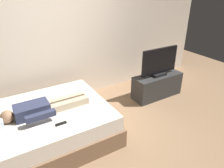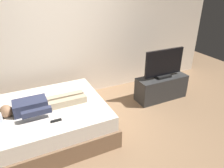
# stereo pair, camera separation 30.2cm
# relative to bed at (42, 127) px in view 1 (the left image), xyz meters

# --- Properties ---
(ground_plane) EXTENTS (10.00, 10.00, 0.00)m
(ground_plane) POSITION_rel_bed_xyz_m (0.76, -0.42, -0.26)
(ground_plane) COLOR #8C6B4C
(back_wall) EXTENTS (6.40, 0.10, 2.80)m
(back_wall) POSITION_rel_bed_xyz_m (1.16, 1.19, 1.14)
(back_wall) COLOR beige
(back_wall) RESTS_ON ground
(bed) EXTENTS (2.09, 1.56, 0.54)m
(bed) POSITION_rel_bed_xyz_m (0.00, 0.00, 0.00)
(bed) COLOR brown
(bed) RESTS_ON ground
(person) EXTENTS (1.26, 0.46, 0.18)m
(person) POSITION_rel_bed_xyz_m (0.03, -0.04, 0.36)
(person) COLOR #2D334C
(person) RESTS_ON bed
(remote) EXTENTS (0.15, 0.04, 0.02)m
(remote) POSITION_rel_bed_xyz_m (0.18, -0.44, 0.29)
(remote) COLOR black
(remote) RESTS_ON bed
(tv_stand) EXTENTS (1.10, 0.40, 0.50)m
(tv_stand) POSITION_rel_bed_xyz_m (2.51, 0.19, -0.01)
(tv_stand) COLOR #2D2D2D
(tv_stand) RESTS_ON ground
(tv) EXTENTS (0.88, 0.20, 0.59)m
(tv) POSITION_rel_bed_xyz_m (2.51, 0.19, 0.52)
(tv) COLOR black
(tv) RESTS_ON tv_stand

